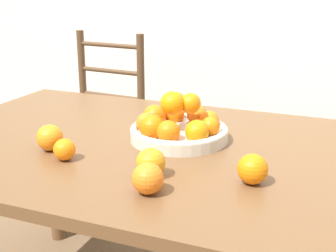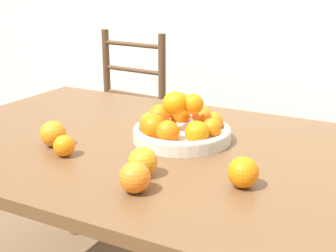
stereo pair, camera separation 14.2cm
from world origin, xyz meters
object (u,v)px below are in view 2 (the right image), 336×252
object	(u,v)px
fruit_bowl	(181,127)
orange_loose_2	(243,172)
orange_loose_0	(143,162)
chair_left	(119,126)
orange_loose_1	(135,177)
orange_loose_3	(53,134)
orange_loose_4	(64,146)

from	to	relation	value
fruit_bowl	orange_loose_2	bearing A→B (deg)	-39.11
orange_loose_0	chair_left	bearing A→B (deg)	127.23
orange_loose_0	orange_loose_1	world-z (taller)	same
orange_loose_3	chair_left	xyz separation A→B (m)	(-0.40, 0.95, -0.30)
orange_loose_1	orange_loose_3	bearing A→B (deg)	158.24
fruit_bowl	orange_loose_2	world-z (taller)	fruit_bowl
orange_loose_2	chair_left	xyz separation A→B (m)	(-1.03, 0.95, -0.30)
orange_loose_2	chair_left	size ratio (longest dim) A/B	0.08
orange_loose_1	orange_loose_4	xyz separation A→B (m)	(-0.32, 0.11, -0.01)
fruit_bowl	orange_loose_0	xyz separation A→B (m)	(0.04, -0.30, -0.01)
orange_loose_0	chair_left	size ratio (longest dim) A/B	0.08
orange_loose_1	chair_left	bearing A→B (deg)	125.96
orange_loose_0	chair_left	world-z (taller)	chair_left
orange_loose_0	orange_loose_1	xyz separation A→B (m)	(0.04, -0.10, -0.00)
fruit_bowl	chair_left	xyz separation A→B (m)	(-0.73, 0.71, -0.31)
orange_loose_1	orange_loose_2	size ratio (longest dim) A/B	0.99
chair_left	fruit_bowl	bearing A→B (deg)	-39.53
orange_loose_1	orange_loose_2	bearing A→B (deg)	34.52
orange_loose_1	orange_loose_3	xyz separation A→B (m)	(-0.40, 0.16, 0.00)
fruit_bowl	chair_left	bearing A→B (deg)	135.76
orange_loose_0	orange_loose_3	xyz separation A→B (m)	(-0.37, 0.06, 0.00)
fruit_bowl	orange_loose_3	size ratio (longest dim) A/B	3.92
orange_loose_0	chair_left	distance (m)	1.31
fruit_bowl	orange_loose_1	bearing A→B (deg)	-79.46
orange_loose_1	orange_loose_3	world-z (taller)	orange_loose_3
orange_loose_2	orange_loose_4	xyz separation A→B (m)	(-0.54, -0.05, -0.01)
orange_loose_4	chair_left	size ratio (longest dim) A/B	0.07
orange_loose_4	orange_loose_2	bearing A→B (deg)	4.80
orange_loose_2	orange_loose_4	distance (m)	0.54
orange_loose_1	chair_left	size ratio (longest dim) A/B	0.08
orange_loose_3	orange_loose_4	xyz separation A→B (m)	(0.09, -0.05, -0.01)
orange_loose_0	orange_loose_2	distance (m)	0.27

